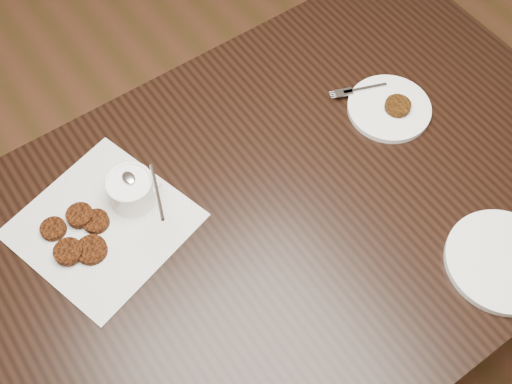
% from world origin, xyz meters
% --- Properties ---
extents(floor, '(4.00, 4.00, 0.00)m').
position_xyz_m(floor, '(0.00, 0.00, 0.00)').
color(floor, brown).
rests_on(floor, ground).
extents(table, '(1.35, 0.87, 0.75)m').
position_xyz_m(table, '(0.06, 0.04, 0.38)').
color(table, black).
rests_on(table, floor).
extents(napkin, '(0.36, 0.36, 0.00)m').
position_xyz_m(napkin, '(-0.25, 0.22, 0.75)').
color(napkin, silver).
rests_on(napkin, table).
extents(sauce_ramekin, '(0.16, 0.16, 0.13)m').
position_xyz_m(sauce_ramekin, '(-0.17, 0.23, 0.82)').
color(sauce_ramekin, white).
rests_on(sauce_ramekin, napkin).
extents(patty_cluster, '(0.23, 0.23, 0.02)m').
position_xyz_m(patty_cluster, '(-0.29, 0.22, 0.76)').
color(patty_cluster, '#58260B').
rests_on(patty_cluster, napkin).
extents(plate_with_patty, '(0.23, 0.23, 0.03)m').
position_xyz_m(plate_with_patty, '(0.38, 0.11, 0.76)').
color(plate_with_patty, white).
rests_on(plate_with_patty, table).
extents(plate_empty, '(0.27, 0.27, 0.01)m').
position_xyz_m(plate_empty, '(0.32, -0.28, 0.76)').
color(plate_empty, white).
rests_on(plate_empty, table).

